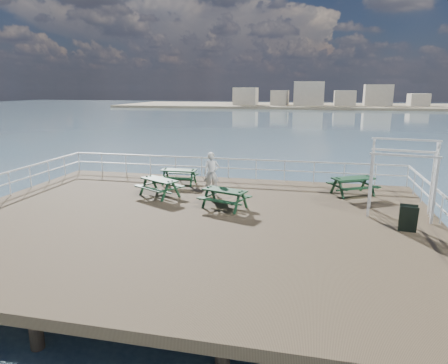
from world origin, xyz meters
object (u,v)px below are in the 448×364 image
picnic_table_a (179,174)px  picnic_table_d (159,184)px  picnic_table_c (353,182)px  person (212,173)px  trellis_arbor (402,182)px  picnic_table_b (225,195)px

picnic_table_a → picnic_table_d: (-0.11, -2.35, 0.03)m
picnic_table_c → person: bearing=163.1°
trellis_arbor → picnic_table_a: bearing=172.9°
picnic_table_b → picnic_table_d: bearing=179.4°
picnic_table_a → trellis_arbor: bearing=-18.3°
person → picnic_table_c: bearing=-1.1°
picnic_table_a → picnic_table_d: bearing=-94.3°
picnic_table_c → picnic_table_a: bearing=149.7°
picnic_table_c → picnic_table_d: (-8.40, -2.08, -0.02)m
picnic_table_b → person: 2.24m
person → picnic_table_a: bearing=130.8°
picnic_table_c → trellis_arbor: 3.13m
trellis_arbor → picnic_table_d: bearing=-173.7°
picnic_table_c → trellis_arbor: (1.45, -2.68, 0.71)m
picnic_table_b → picnic_table_c: picnic_table_c is taller
person → picnic_table_b: bearing=-74.6°
picnic_table_b → picnic_table_c: 6.09m
picnic_table_b → trellis_arbor: bearing=23.3°
picnic_table_a → trellis_arbor: (9.74, -2.95, 0.76)m
picnic_table_c → trellis_arbor: trellis_arbor is taller
trellis_arbor → picnic_table_b: bearing=-165.7°
picnic_table_d → trellis_arbor: (9.85, -0.60, 0.73)m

